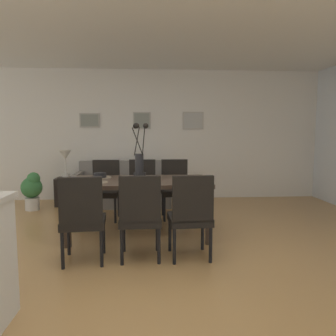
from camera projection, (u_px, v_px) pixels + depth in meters
ground_plane at (139, 258)px, 3.50m from camera, size 9.00×9.00×0.00m
back_wall_panel at (143, 135)px, 6.58m from camera, size 9.00×0.10×2.60m
ceiling_panel at (138, 17)px, 3.60m from camera, size 9.00×7.20×0.08m
dining_table at (140, 185)px, 4.23m from camera, size 1.80×0.96×0.74m
dining_chair_near_left at (83, 215)px, 3.30m from camera, size 0.47×0.47×0.92m
dining_chair_near_right at (105, 187)px, 5.07m from camera, size 0.46×0.46×0.92m
dining_chair_far_left at (140, 213)px, 3.39m from camera, size 0.45×0.45×0.92m
dining_chair_far_right at (142, 186)px, 5.14m from camera, size 0.46×0.46×0.92m
dining_chair_mid_left at (191, 213)px, 3.41m from camera, size 0.46×0.46×0.92m
dining_chair_mid_right at (175, 186)px, 5.16m from camera, size 0.45×0.45×0.92m
centerpiece_vase at (139, 158)px, 4.19m from camera, size 0.21×0.23×0.73m
placemat_near_left at (95, 182)px, 3.97m from camera, size 0.32×0.32×0.01m
bowl_near_left at (95, 179)px, 3.97m from camera, size 0.17×0.17×0.07m
placemat_near_right at (100, 178)px, 4.40m from camera, size 0.32×0.32×0.01m
bowl_near_right at (100, 175)px, 4.39m from camera, size 0.17×0.17×0.07m
placemat_far_left at (139, 182)px, 4.00m from camera, size 0.32×0.32×0.01m
bowl_far_left at (139, 179)px, 4.00m from camera, size 0.17×0.17×0.07m
placemat_far_right at (140, 177)px, 4.43m from camera, size 0.32×0.32×0.01m
bowl_far_right at (140, 175)px, 4.43m from camera, size 0.17×0.17×0.07m
sofa at (124, 189)px, 6.12m from camera, size 1.74×0.84×0.80m
side_table at (66, 191)px, 6.03m from camera, size 0.36×0.36×0.52m
table_lamp at (65, 158)px, 5.96m from camera, size 0.22×0.22×0.51m
framed_picture_left at (90, 120)px, 6.41m from camera, size 0.40×0.03×0.29m
framed_picture_center at (142, 121)px, 6.48m from camera, size 0.35×0.03×0.34m
framed_picture_right at (193, 121)px, 6.54m from camera, size 0.42×0.03×0.35m
potted_plant at (32, 189)px, 5.63m from camera, size 0.36×0.36×0.67m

